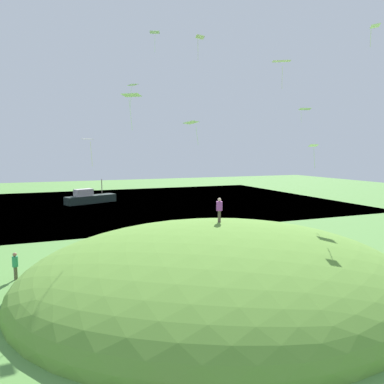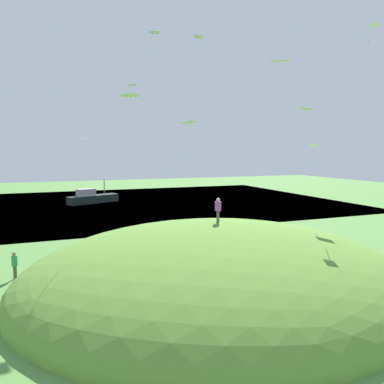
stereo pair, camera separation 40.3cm
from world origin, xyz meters
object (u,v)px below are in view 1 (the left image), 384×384
at_px(kite_4, 133,86).
at_px(kite_8, 282,62).
at_px(kite_6, 305,109).
at_px(kite_1, 192,123).
at_px(person_on_hilltop, 15,262).
at_px(boat_on_lake, 90,198).
at_px(kite_0, 200,38).
at_px(kite_2, 88,142).
at_px(person_walking_path, 219,207).
at_px(kite_3, 155,34).
at_px(kite_7, 375,27).
at_px(kite_5, 131,97).
at_px(kite_9, 314,148).

height_order(kite_4, kite_8, kite_8).
bearing_deg(kite_6, kite_1, -60.34).
bearing_deg(person_on_hilltop, kite_8, 118.35).
relative_size(boat_on_lake, kite_0, 5.87).
distance_m(kite_0, kite_2, 9.53).
xyz_separation_m(person_walking_path, kite_3, (-6.13, -2.70, 12.95)).
height_order(kite_0, kite_8, kite_0).
bearing_deg(kite_6, kite_0, -67.59).
distance_m(kite_4, kite_7, 17.01).
bearing_deg(kite_6, kite_8, -48.96).
height_order(boat_on_lake, kite_0, kite_0).
height_order(boat_on_lake, kite_5, kite_5).
distance_m(kite_0, kite_1, 6.42).
bearing_deg(kite_1, kite_3, 175.34).
height_order(person_walking_path, kite_3, kite_3).
bearing_deg(kite_5, kite_6, 105.72).
bearing_deg(kite_3, kite_1, -4.66).
relative_size(kite_0, kite_1, 1.10).
xyz_separation_m(person_walking_path, kite_2, (-1.64, -8.46, 4.41)).
distance_m(boat_on_lake, kite_4, 34.99).
height_order(kite_1, kite_6, kite_6).
relative_size(person_on_hilltop, kite_5, 0.84).
distance_m(kite_4, kite_9, 14.45).
distance_m(kite_1, kite_8, 8.72).
relative_size(kite_1, kite_4, 0.71).
bearing_deg(kite_7, kite_5, -120.50).
height_order(kite_5, kite_6, kite_6).
xyz_separation_m(kite_7, kite_8, (-5.67, -1.87, -0.72)).
bearing_deg(kite_1, person_walking_path, 135.64).
relative_size(person_walking_path, kite_5, 0.78).
relative_size(boat_on_lake, kite_7, 8.06).
bearing_deg(boat_on_lake, kite_9, 81.73).
height_order(boat_on_lake, person_walking_path, person_walking_path).
xyz_separation_m(kite_2, kite_3, (-4.49, 5.76, 8.54)).
bearing_deg(kite_6, kite_2, -81.69).
relative_size(kite_4, kite_7, 1.76).
xyz_separation_m(kite_0, kite_3, (-6.80, -0.92, 2.14)).
height_order(kite_3, kite_6, kite_3).
height_order(kite_1, kite_9, kite_1).
xyz_separation_m(kite_4, kite_6, (2.07, 14.96, -1.36)).
bearing_deg(kite_3, person_on_hilltop, -76.21).
distance_m(person_on_hilltop, kite_5, 13.23).
distance_m(person_on_hilltop, kite_7, 25.66).
relative_size(kite_0, kite_9, 0.87).
xyz_separation_m(kite_1, kite_4, (-10.05, -0.95, 3.56)).
bearing_deg(kite_6, person_walking_path, -67.26).
bearing_deg(kite_5, kite_1, 37.78).
bearing_deg(kite_1, kite_8, 106.13).
bearing_deg(kite_8, kite_5, -97.05).
bearing_deg(person_on_hilltop, boat_on_lake, -148.69).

